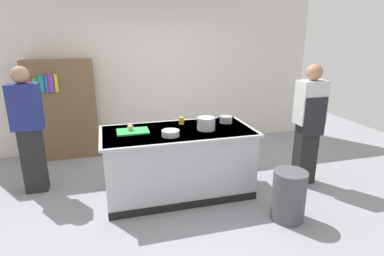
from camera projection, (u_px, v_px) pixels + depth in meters
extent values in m
plane|color=gray|center=(179.00, 192.00, 4.31)|extent=(10.00, 10.00, 0.00)
cube|color=silver|center=(152.00, 67.00, 5.80)|extent=(6.40, 0.12, 3.00)
cube|color=#B7BABF|center=(178.00, 162.00, 4.18)|extent=(1.90, 0.90, 0.90)
cube|color=#B7BABF|center=(178.00, 131.00, 4.05)|extent=(1.98, 0.98, 0.03)
cube|color=black|center=(187.00, 206.00, 3.88)|extent=(1.90, 0.01, 0.10)
cube|color=green|center=(133.00, 131.00, 3.97)|extent=(0.40, 0.28, 0.02)
sphere|color=tan|center=(130.00, 127.00, 3.96)|extent=(0.08, 0.08, 0.08)
cylinder|color=#B7BABF|center=(206.00, 123.00, 4.05)|extent=(0.23, 0.23, 0.16)
cube|color=black|center=(196.00, 120.00, 4.00)|extent=(0.04, 0.02, 0.01)
cube|color=black|center=(216.00, 119.00, 4.07)|extent=(0.04, 0.02, 0.01)
cylinder|color=#99999E|center=(226.00, 119.00, 4.37)|extent=(0.17, 0.17, 0.09)
cube|color=black|center=(219.00, 118.00, 4.34)|extent=(0.04, 0.02, 0.01)
cube|color=black|center=(233.00, 117.00, 4.39)|extent=(0.04, 0.02, 0.01)
cylinder|color=#B7BABF|center=(171.00, 133.00, 3.81)|extent=(0.22, 0.22, 0.07)
cylinder|color=yellow|center=(181.00, 121.00, 4.30)|extent=(0.07, 0.07, 0.10)
cylinder|color=#4C4C51|center=(289.00, 196.00, 3.61)|extent=(0.39, 0.39, 0.60)
cube|color=black|center=(305.00, 153.00, 4.49)|extent=(0.28, 0.20, 0.90)
cube|color=silver|center=(311.00, 102.00, 4.27)|extent=(0.38, 0.24, 0.60)
sphere|color=#A87A5B|center=(314.00, 72.00, 4.15)|extent=(0.22, 0.22, 0.22)
cube|color=#232328|center=(315.00, 117.00, 4.20)|extent=(0.34, 0.02, 0.54)
cube|color=#242424|center=(34.00, 160.00, 4.24)|extent=(0.28, 0.20, 0.90)
cube|color=navy|center=(25.00, 107.00, 4.02)|extent=(0.38, 0.24, 0.60)
sphere|color=#A87A5B|center=(20.00, 75.00, 3.90)|extent=(0.22, 0.22, 0.22)
cube|color=brown|center=(63.00, 110.00, 5.31)|extent=(1.10, 0.28, 1.70)
cube|color=red|center=(29.00, 85.00, 4.91)|extent=(0.08, 0.03, 0.24)
cube|color=green|center=(35.00, 85.00, 4.93)|extent=(0.07, 0.03, 0.24)
cube|color=teal|center=(41.00, 84.00, 4.95)|extent=(0.08, 0.03, 0.26)
cube|color=#3351B7|center=(46.00, 83.00, 4.97)|extent=(0.05, 0.03, 0.28)
cube|color=purple|center=(51.00, 83.00, 4.99)|extent=(0.07, 0.03, 0.29)
cube|color=yellow|center=(56.00, 83.00, 5.01)|extent=(0.05, 0.03, 0.29)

